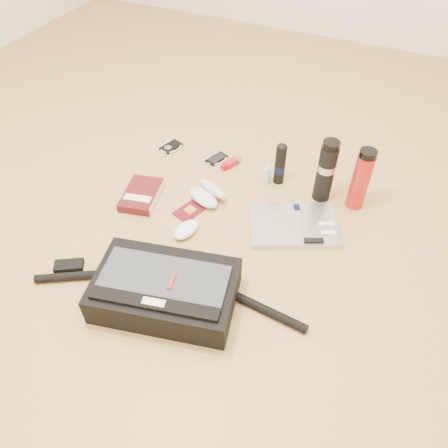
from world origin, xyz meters
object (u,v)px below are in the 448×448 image
object	(u,v)px
laptop	(294,225)
thermos_black	(326,171)
book	(142,195)
messenger_bag	(165,290)
thermos_red	(361,180)

from	to	relation	value
laptop	thermos_black	distance (m)	0.25
book	thermos_black	bearing A→B (deg)	12.78
messenger_bag	thermos_red	bearing A→B (deg)	45.22
messenger_bag	laptop	xyz separation A→B (m)	(0.28, 0.50, -0.05)
book	thermos_black	xyz separation A→B (m)	(0.67, 0.32, 0.12)
laptop	thermos_black	bearing A→B (deg)	53.40
messenger_bag	book	size ratio (longest dim) A/B	4.01
messenger_bag	thermos_red	distance (m)	0.86
book	thermos_red	size ratio (longest dim) A/B	0.85
messenger_bag	book	distance (m)	0.53
thermos_red	laptop	bearing A→B (deg)	-128.77
messenger_bag	book	bearing A→B (deg)	118.33
laptop	messenger_bag	bearing A→B (deg)	-143.74
book	thermos_red	bearing A→B (deg)	9.58
laptop	thermos_red	size ratio (longest dim) A/B	1.51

